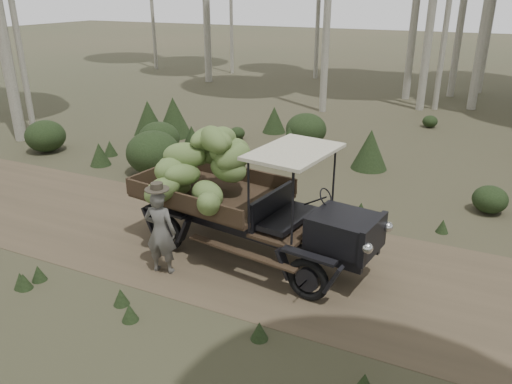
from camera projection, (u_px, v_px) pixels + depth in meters
ground at (282, 261)px, 9.62m from camera, size 120.00×120.00×0.00m
dirt_track at (282, 260)px, 9.62m from camera, size 70.00×4.00×0.01m
banana_truck at (226, 181)px, 9.55m from camera, size 5.20×2.67×2.56m
farmer at (160, 231)px, 8.95m from camera, size 0.65×0.50×1.76m
undergrowth at (278, 211)px, 10.40m from camera, size 21.86×23.91×1.38m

